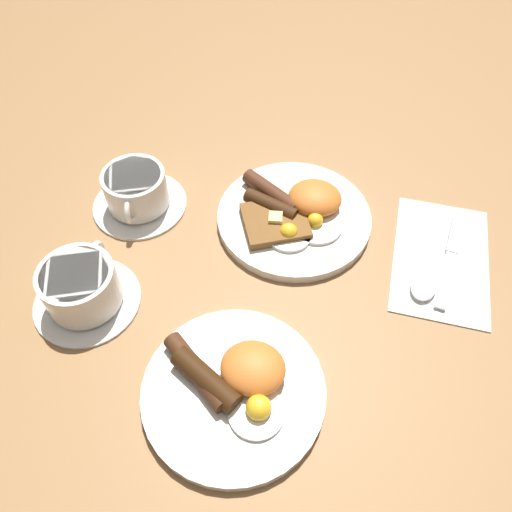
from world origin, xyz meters
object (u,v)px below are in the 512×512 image
at_px(teacup_near, 137,192).
at_px(teacup_far, 82,288).
at_px(breakfast_plate_near, 295,214).
at_px(spoon, 427,277).
at_px(knife, 451,252).
at_px(breakfast_plate_far, 235,386).

relative_size(teacup_near, teacup_far, 1.02).
height_order(breakfast_plate_near, spoon, breakfast_plate_near).
bearing_deg(teacup_far, teacup_near, -91.03).
height_order(breakfast_plate_near, teacup_near, teacup_near).
bearing_deg(teacup_far, breakfast_plate_near, -139.59).
distance_m(teacup_near, teacup_far, 0.19).
height_order(teacup_far, knife, teacup_far).
height_order(teacup_near, spoon, teacup_near).
height_order(breakfast_plate_near, teacup_far, teacup_far).
distance_m(breakfast_plate_far, knife, 0.37).
bearing_deg(teacup_near, breakfast_plate_near, -174.02).
bearing_deg(spoon, breakfast_plate_near, -97.50).
height_order(teacup_near, knife, teacup_near).
distance_m(teacup_far, spoon, 0.47).
height_order(breakfast_plate_far, knife, breakfast_plate_far).
distance_m(breakfast_plate_near, knife, 0.24).
xyz_separation_m(teacup_far, knife, (-0.48, -0.20, -0.03)).
bearing_deg(breakfast_plate_far, spoon, -134.95).
bearing_deg(spoon, teacup_near, -84.17).
relative_size(breakfast_plate_far, spoon, 1.25).
distance_m(teacup_near, spoon, 0.45).
relative_size(breakfast_plate_near, knife, 1.27).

